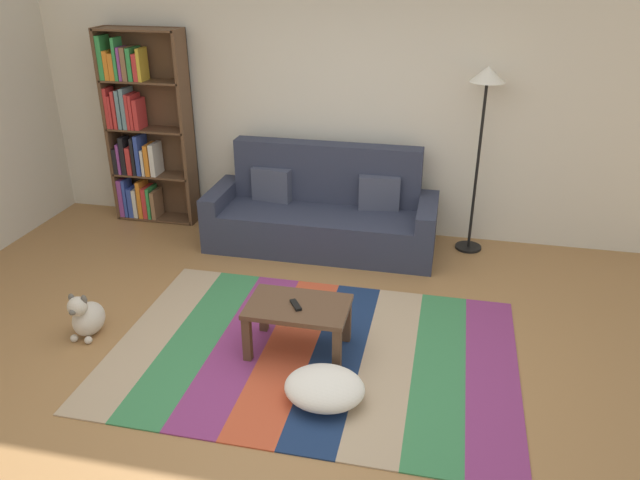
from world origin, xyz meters
name	(u,v)px	position (x,y,z in m)	size (l,w,h in m)	color
ground_plane	(293,364)	(0.00, 0.00, 0.00)	(14.00, 14.00, 0.00)	#9E7042
back_wall	(355,103)	(0.00, 2.55, 1.35)	(6.80, 0.10, 2.70)	silver
rug	(313,352)	(0.11, 0.17, 0.01)	(2.97, 2.07, 0.01)	tan
couch	(322,214)	(-0.22, 2.02, 0.34)	(2.26, 0.80, 1.00)	#2D3347
bookshelf	(141,132)	(-2.26, 2.30, 0.98)	(0.90, 0.28, 2.04)	brown
coffee_table	(298,313)	(0.00, 0.18, 0.32)	(0.74, 0.48, 0.39)	#513826
pouf	(325,388)	(0.31, -0.35, 0.11)	(0.54, 0.46, 0.20)	white
dog	(87,317)	(-1.65, 0.03, 0.16)	(0.22, 0.35, 0.40)	beige
standing_lamp	(485,100)	(1.24, 2.25, 1.50)	(0.32, 0.32, 1.80)	black
tv_remote	(296,305)	(-0.01, 0.15, 0.41)	(0.04, 0.15, 0.02)	black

